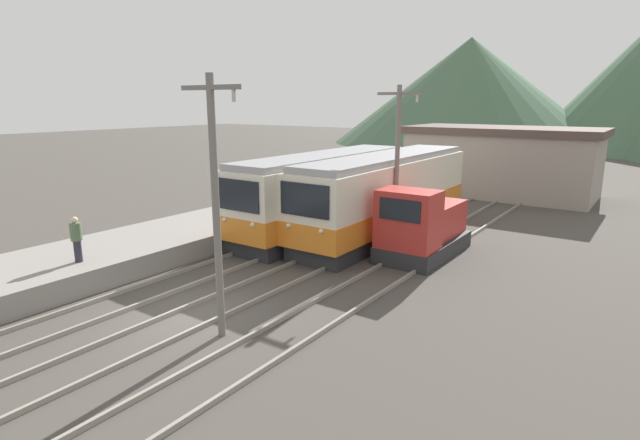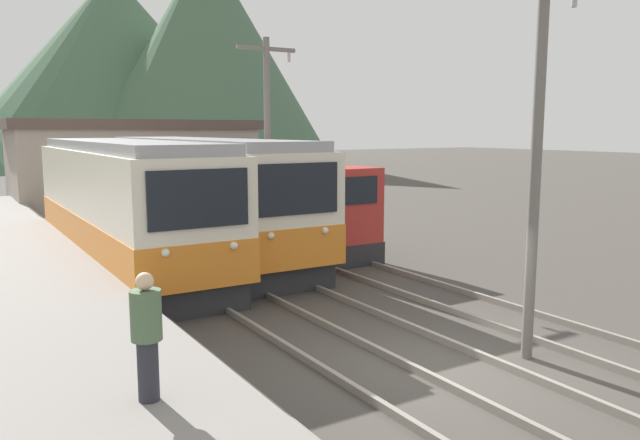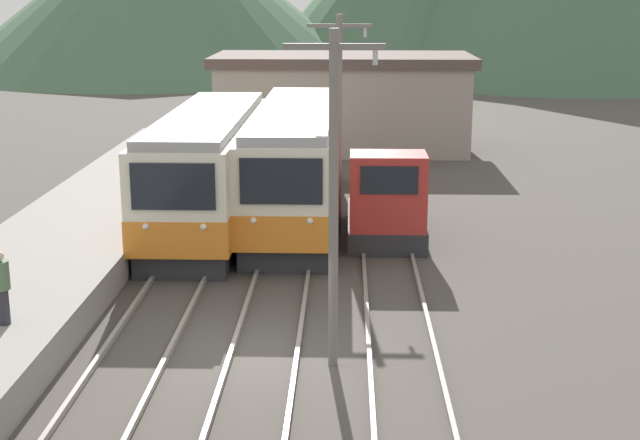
{
  "view_description": "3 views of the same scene",
  "coord_description": "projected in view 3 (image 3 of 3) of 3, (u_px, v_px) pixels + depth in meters",
  "views": [
    {
      "loc": [
        11.21,
        -9.33,
        6.28
      ],
      "look_at": [
        -0.78,
        7.78,
        1.34
      ],
      "focal_mm": 28.0,
      "sensor_mm": 36.0,
      "label": 1
    },
    {
      "loc": [
        -7.28,
        -7.86,
        4.16
      ],
      "look_at": [
        1.32,
        6.16,
        1.76
      ],
      "focal_mm": 35.0,
      "sensor_mm": 36.0,
      "label": 2
    },
    {
      "loc": [
        1.96,
        -18.02,
        7.7
      ],
      "look_at": [
        1.21,
        6.66,
        1.32
      ],
      "focal_mm": 50.0,
      "sensor_mm": 36.0,
      "label": 3
    }
  ],
  "objects": [
    {
      "name": "track_center",
      "position": [
        265.0,
        351.0,
        19.41
      ],
      "size": [
        1.54,
        60.0,
        0.14
      ],
      "color": "gray",
      "rests_on": "ground"
    },
    {
      "name": "catenary_mast_mid",
      "position": [
        339.0,
        117.0,
        28.08
      ],
      "size": [
        2.0,
        0.2,
        6.99
      ],
      "color": "slate",
      "rests_on": "ground"
    },
    {
      "name": "station_building",
      "position": [
        343.0,
        102.0,
        43.95
      ],
      "size": [
        12.6,
        6.3,
        4.66
      ],
      "color": "gray",
      "rests_on": "ground"
    },
    {
      "name": "shunting_locomotive",
      "position": [
        385.0,
        202.0,
        28.2
      ],
      "size": [
        2.4,
        4.91,
        3.0
      ],
      "color": "#28282B",
      "rests_on": "ground"
    },
    {
      "name": "track_right",
      "position": [
        402.0,
        353.0,
        19.32
      ],
      "size": [
        1.54,
        60.0,
        0.14
      ],
      "color": "gray",
      "rests_on": "ground"
    },
    {
      "name": "person_on_platform",
      "position": [
        1.0,
        285.0,
        18.64
      ],
      "size": [
        0.38,
        0.38,
        1.61
      ],
      "color": "#282833",
      "rests_on": "platform_left"
    },
    {
      "name": "ground_plane",
      "position": [
        255.0,
        354.0,
        19.43
      ],
      "size": [
        200.0,
        200.0,
        0.0
      ],
      "primitive_type": "plane",
      "color": "#47423D"
    },
    {
      "name": "commuter_train_left",
      "position": [
        209.0,
        174.0,
        29.54
      ],
      "size": [
        2.84,
        12.4,
        3.84
      ],
      "color": "#28282B",
      "rests_on": "ground"
    },
    {
      "name": "catenary_mast_near",
      "position": [
        334.0,
        189.0,
        17.96
      ],
      "size": [
        2.0,
        0.2,
        6.99
      ],
      "color": "slate",
      "rests_on": "ground"
    },
    {
      "name": "track_left",
      "position": [
        137.0,
        350.0,
        19.49
      ],
      "size": [
        1.54,
        60.0,
        0.14
      ],
      "color": "gray",
      "rests_on": "ground"
    },
    {
      "name": "commuter_train_center",
      "position": [
        295.0,
        168.0,
        30.55
      ],
      "size": [
        2.84,
        13.32,
        3.86
      ],
      "color": "#28282B",
      "rests_on": "ground"
    }
  ]
}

